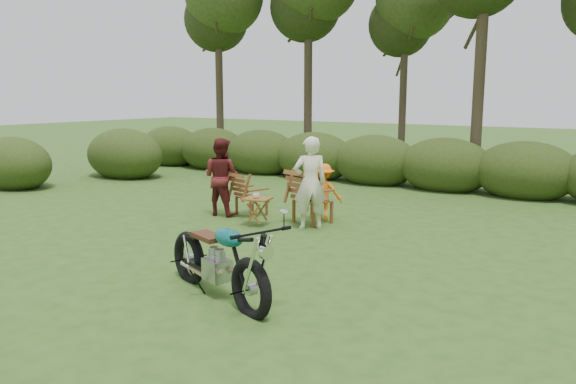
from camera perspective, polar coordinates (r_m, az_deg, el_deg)
The scene contains 10 objects.
ground at distance 7.66m, azimuth -5.31°, elevation -9.31°, with size 80.00×80.00×0.00m, color #294C19.
tree_line at distance 15.97m, azimuth 18.80°, elevation 14.06°, with size 22.52×11.62×8.14m.
motorcycle at distance 7.27m, azimuth -7.13°, elevation -10.42°, with size 2.15×0.82×1.23m, color #0B8F8B, non-canonical shape.
lawn_chair_right at distance 11.16m, azimuth 2.51°, elevation -3.12°, with size 0.73×0.73×1.06m, color brown, non-canonical shape.
lawn_chair_left at distance 11.87m, azimuth -3.71°, elevation -2.34°, with size 0.63×0.63×0.91m, color brown, non-canonical shape.
side_table at distance 10.85m, azimuth -3.15°, elevation -2.03°, with size 0.53×0.44×0.55m, color brown, non-canonical shape.
cup at distance 10.75m, azimuth -3.26°, elevation -0.38°, with size 0.13×0.13×0.10m, color beige.
adult_a at distance 10.67m, azimuth 2.23°, elevation -3.73°, with size 0.64×0.42×1.75m, color #EEE9C4.
adult_b at distance 11.94m, azimuth -6.75°, elevation -2.31°, with size 0.79×0.61×1.62m, color #561819.
child at distance 11.44m, azimuth 3.62°, elevation -2.81°, with size 0.74×0.42×1.14m, color orange.
Camera 1 is at (4.49, -5.67, 2.52)m, focal length 35.00 mm.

